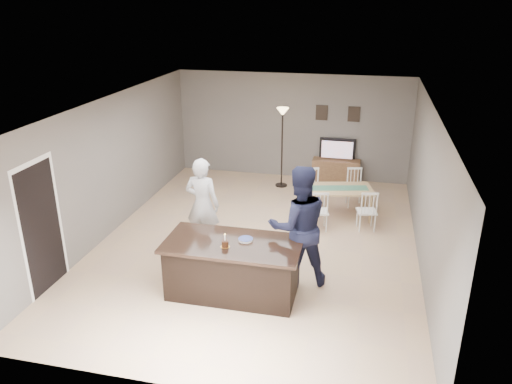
% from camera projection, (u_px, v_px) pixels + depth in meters
% --- Properties ---
extents(floor, '(8.00, 8.00, 0.00)m').
position_uv_depth(floor, '(258.00, 242.00, 9.73)').
color(floor, tan).
rests_on(floor, ground).
extents(room_shell, '(8.00, 8.00, 8.00)m').
position_uv_depth(room_shell, '(258.00, 160.00, 9.12)').
color(room_shell, slate).
rests_on(room_shell, floor).
extents(kitchen_island, '(2.15, 1.10, 0.90)m').
position_uv_depth(kitchen_island, '(233.00, 267.00, 7.93)').
color(kitchen_island, black).
rests_on(kitchen_island, floor).
extents(tv_console, '(1.20, 0.40, 0.60)m').
position_uv_depth(tv_console, '(336.00, 171.00, 12.79)').
color(tv_console, brown).
rests_on(tv_console, floor).
extents(television, '(0.91, 0.12, 0.53)m').
position_uv_depth(television, '(337.00, 149.00, 12.65)').
color(television, black).
rests_on(television, tv_console).
extents(tv_screen_glow, '(0.78, 0.00, 0.78)m').
position_uv_depth(tv_screen_glow, '(337.00, 150.00, 12.57)').
color(tv_screen_glow, '#E15919').
rests_on(tv_screen_glow, tv_console).
extents(picture_frames, '(1.10, 0.02, 0.38)m').
position_uv_depth(picture_frames, '(338.00, 113.00, 12.46)').
color(picture_frames, black).
rests_on(picture_frames, room_shell).
extents(doorway, '(0.00, 2.10, 2.65)m').
position_uv_depth(doorway, '(40.00, 217.00, 7.80)').
color(doorway, black).
rests_on(doorway, floor).
extents(woman, '(0.69, 0.49, 1.79)m').
position_uv_depth(woman, '(202.00, 205.00, 9.19)').
color(woman, silver).
rests_on(woman, floor).
extents(man, '(1.21, 1.09, 2.05)m').
position_uv_depth(man, '(299.00, 226.00, 8.02)').
color(man, '#181A34').
rests_on(man, floor).
extents(birthday_cake, '(0.14, 0.14, 0.22)m').
position_uv_depth(birthday_cake, '(225.00, 244.00, 7.61)').
color(birthday_cake, gold).
rests_on(birthday_cake, kitchen_island).
extents(plate_stack, '(0.23, 0.23, 0.04)m').
position_uv_depth(plate_stack, '(246.00, 240.00, 7.82)').
color(plate_stack, white).
rests_on(plate_stack, kitchen_island).
extents(dining_table, '(1.69, 1.87, 0.87)m').
position_uv_depth(dining_table, '(338.00, 193.00, 10.66)').
color(dining_table, tan).
rests_on(dining_table, floor).
extents(floor_lamp, '(0.30, 0.30, 1.99)m').
position_uv_depth(floor_lamp, '(282.00, 126.00, 12.08)').
color(floor_lamp, black).
rests_on(floor_lamp, floor).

